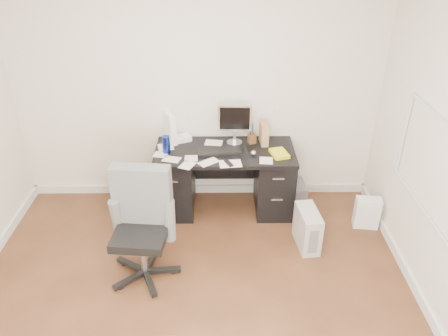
# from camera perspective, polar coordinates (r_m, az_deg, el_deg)

# --- Properties ---
(ground) EXTENTS (4.00, 4.00, 0.00)m
(ground) POSITION_cam_1_polar(r_m,az_deg,el_deg) (3.86, -4.35, -19.51)
(ground) COLOR #412415
(ground) RESTS_ON ground
(room_shell) EXTENTS (4.02, 4.02, 2.71)m
(room_shell) POSITION_cam_1_polar(r_m,az_deg,el_deg) (2.84, -4.93, 3.28)
(room_shell) COLOR silver
(room_shell) RESTS_ON ground
(desk) EXTENTS (1.50, 0.70, 0.75)m
(desk) POSITION_cam_1_polar(r_m,az_deg,el_deg) (4.86, 0.11, -1.34)
(desk) COLOR black
(desk) RESTS_ON ground
(loose_papers) EXTENTS (1.10, 0.60, 0.00)m
(loose_papers) POSITION_cam_1_polar(r_m,az_deg,el_deg) (4.64, -2.35, 2.02)
(loose_papers) COLOR white
(loose_papers) RESTS_ON desk
(lcd_monitor) EXTENTS (0.37, 0.22, 0.46)m
(lcd_monitor) POSITION_cam_1_polar(r_m,az_deg,el_deg) (4.74, 1.40, 5.74)
(lcd_monitor) COLOR silver
(lcd_monitor) RESTS_ON desk
(keyboard) EXTENTS (0.48, 0.21, 0.03)m
(keyboard) POSITION_cam_1_polar(r_m,az_deg,el_deg) (4.64, -0.63, 2.20)
(keyboard) COLOR black
(keyboard) RESTS_ON desk
(computer_mouse) EXTENTS (0.07, 0.07, 0.06)m
(computer_mouse) POSITION_cam_1_polar(r_m,az_deg,el_deg) (4.58, 3.86, 1.97)
(computer_mouse) COLOR silver
(computer_mouse) RESTS_ON desk
(travel_mug) EXTENTS (0.09, 0.09, 0.19)m
(travel_mug) POSITION_cam_1_polar(r_m,az_deg,el_deg) (4.64, -7.56, 3.07)
(travel_mug) COLOR navy
(travel_mug) RESTS_ON desk
(white_binder) EXTENTS (0.24, 0.32, 0.34)m
(white_binder) POSITION_cam_1_polar(r_m,az_deg,el_deg) (4.86, -7.11, 5.34)
(white_binder) COLOR white
(white_binder) RESTS_ON desk
(magazine_file) EXTENTS (0.12, 0.21, 0.24)m
(magazine_file) POSITION_cam_1_polar(r_m,az_deg,el_deg) (4.80, 5.24, 4.53)
(magazine_file) COLOR #9F7A4D
(magazine_file) RESTS_ON desk
(pen_cup) EXTENTS (0.12, 0.12, 0.23)m
(pen_cup) POSITION_cam_1_polar(r_m,az_deg,el_deg) (4.80, 3.68, 4.54)
(pen_cup) COLOR #513317
(pen_cup) RESTS_ON desk
(yellow_book) EXTENTS (0.22, 0.25, 0.04)m
(yellow_book) POSITION_cam_1_polar(r_m,az_deg,el_deg) (4.62, 7.29, 1.91)
(yellow_book) COLOR yellow
(yellow_book) RESTS_ON desk
(paper_remote) EXTENTS (0.24, 0.20, 0.02)m
(paper_remote) POSITION_cam_1_polar(r_m,az_deg,el_deg) (4.42, 0.83, 0.66)
(paper_remote) COLOR white
(paper_remote) RESTS_ON desk
(office_chair) EXTENTS (0.66, 0.66, 1.07)m
(office_chair) POSITION_cam_1_polar(r_m,az_deg,el_deg) (3.95, -10.90, -7.86)
(office_chair) COLOR #4D4F4D
(office_chair) RESTS_ON ground
(pc_tower) EXTENTS (0.23, 0.43, 0.41)m
(pc_tower) POSITION_cam_1_polar(r_m,az_deg,el_deg) (4.51, 10.83, -7.75)
(pc_tower) COLOR #A7A096
(pc_tower) RESTS_ON ground
(shopping_bag) EXTENTS (0.28, 0.22, 0.35)m
(shopping_bag) POSITION_cam_1_polar(r_m,az_deg,el_deg) (4.94, 18.17, -5.57)
(shopping_bag) COLOR silver
(shopping_bag) RESTS_ON ground
(wicker_basket) EXTENTS (0.51, 0.51, 0.39)m
(wicker_basket) POSITION_cam_1_polar(r_m,az_deg,el_deg) (5.16, -12.33, -2.73)
(wicker_basket) COLOR #462E15
(wicker_basket) RESTS_ON ground
(desk_printer) EXTENTS (0.41, 0.35, 0.23)m
(desk_printer) POSITION_cam_1_polar(r_m,az_deg,el_deg) (5.19, 8.35, -3.19)
(desk_printer) COLOR slate
(desk_printer) RESTS_ON ground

